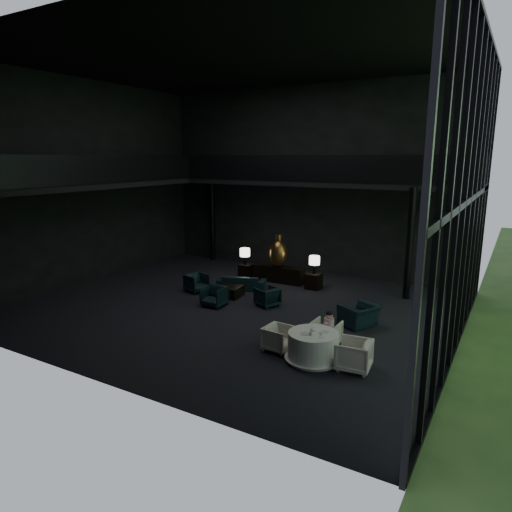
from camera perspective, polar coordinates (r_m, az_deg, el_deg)
The scene contains 35 objects.
floor at distance 15.68m, azimuth -2.59°, elevation -6.44°, with size 14.00×12.00×0.02m, color black.
ceiling at distance 15.14m, azimuth -2.91°, elevation 23.58°, with size 14.00×12.00×0.02m, color black.
wall_back at distance 20.18m, azimuth 6.67°, elevation 9.29°, with size 14.00×0.04×8.00m, color black.
wall_front at distance 10.39m, azimuth -21.10°, elevation 5.76°, with size 14.00×0.04×8.00m, color black.
wall_left at distance 19.59m, azimuth -20.41°, elevation 8.52°, with size 0.04×12.00×8.00m, color black.
curtain_wall at distance 12.56m, azimuth 25.14°, elevation 6.41°, with size 0.20×12.00×8.00m, color black, non-canonical shape.
mezzanine_left at distance 18.83m, azimuth -18.44°, elevation 8.54°, with size 2.00×12.00×0.25m, color black.
mezzanine_back at distance 18.87m, azimuth 8.25°, elevation 9.04°, with size 12.00×2.00×0.25m, color black.
railing_left at distance 18.07m, azimuth -16.43°, elevation 10.44°, with size 0.06×12.00×1.00m, color black.
railing_back at distance 17.92m, azimuth 7.09°, elevation 10.83°, with size 12.00×0.06×1.00m, color black.
column_nw at distance 22.59m, azimuth -5.50°, elevation 4.53°, with size 0.24×0.24×4.00m, color black.
column_ne at distance 17.06m, azimuth 18.66°, elevation 1.40°, with size 0.24×0.24×4.00m, color black.
console at distance 18.69m, azimuth 2.91°, elevation -2.29°, with size 2.08×0.47×0.66m, color black.
bronze_urn at distance 18.40m, azimuth 2.81°, elevation 0.36°, with size 0.71×0.71×1.33m.
side_table_left at distance 19.47m, azimuth -1.26°, elevation -1.84°, with size 0.50×0.50×0.55m, color black.
table_lamp_left at distance 19.23m, azimuth -1.40°, elevation 0.37°, with size 0.42×0.42×0.71m.
side_table_right at distance 17.89m, azimuth 7.22°, elevation -3.13°, with size 0.55×0.55×0.61m, color black.
table_lamp_right at distance 17.72m, azimuth 7.32°, elevation -0.63°, with size 0.41×0.41×0.69m.
sofa at distance 17.74m, azimuth -1.80°, elevation -3.09°, with size 1.67×0.49×0.65m, color black.
lounge_armchair_west at distance 17.49m, azimuth -7.43°, elevation -3.28°, with size 0.71×0.67×0.73m, color black.
lounge_armchair_east at distance 15.74m, azimuth 1.42°, elevation -5.09°, with size 0.65×0.60×0.66m, color black.
lounge_armchair_south at distance 15.77m, azimuth -5.23°, elevation -4.94°, with size 0.72×0.68×0.74m, color black.
window_armchair at distance 14.21m, azimuth 12.76°, elevation -6.92°, with size 0.99×0.64×0.86m, color #11202E.
coffee_table at distance 16.86m, azimuth -3.36°, elevation -4.41°, with size 0.87×0.87×0.39m, color black.
dining_table at distance 11.76m, azimuth 7.14°, elevation -11.41°, with size 1.44×1.44×0.75m.
dining_chair_north at distance 12.72m, azimuth 8.73°, elevation -9.41°, with size 0.70×0.66×0.72m, color beige.
dining_chair_east at distance 11.43m, azimuth 12.11°, elevation -11.75°, with size 0.84×0.78×0.86m, color beige.
dining_chair_west at distance 12.28m, azimuth 2.83°, elevation -10.20°, with size 0.66×0.62×0.68m, color beige.
child at distance 12.42m, azimuth 9.12°, elevation -8.10°, with size 0.27×0.27×0.59m.
plate_a at distance 11.48m, azimuth 6.14°, elevation -9.66°, with size 0.24×0.24×0.02m, color white.
plate_b at distance 11.66m, azimuth 8.71°, elevation -9.38°, with size 0.20×0.20×0.01m, color white.
saucer at distance 11.35m, azimuth 8.17°, elevation -10.00°, with size 0.14×0.14×0.01m, color white.
coffee_cup at distance 11.49m, azimuth 8.13°, elevation -9.51°, with size 0.08×0.08×0.06m, color white.
cereal_bowl at distance 11.69m, azimuth 7.17°, elevation -9.11°, with size 0.15×0.15×0.08m, color white.
cream_pot at distance 11.40m, azimuth 6.81°, elevation -9.67°, with size 0.06×0.06×0.07m, color #99999E.
Camera 1 is at (8.07, -12.46, 5.04)m, focal length 32.00 mm.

